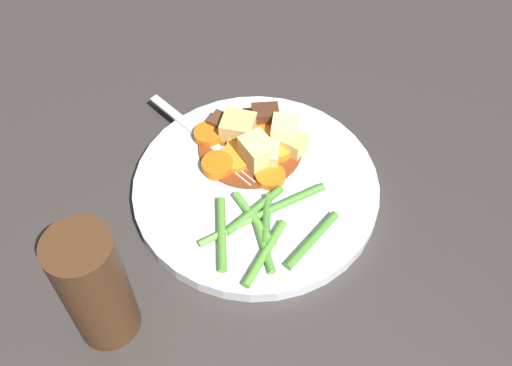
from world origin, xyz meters
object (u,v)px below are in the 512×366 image
object	(u,v)px
carrot_slice_0	(279,151)
carrot_slice_6	(255,131)
potato_chunk_0	(238,128)
potato_chunk_1	(293,144)
carrot_slice_2	(270,176)
meat_chunk_1	(265,116)
potato_chunk_3	(284,132)
fork	(206,140)
carrot_slice_1	(242,147)
carrot_slice_5	(209,135)
carrot_slice_3	(235,159)
potato_chunk_4	(253,152)
meat_chunk_0	(220,123)
pepper_mill	(95,288)
carrot_slice_4	(217,165)
dinner_plate	(256,187)
potato_chunk_2	(267,154)

from	to	relation	value
carrot_slice_0	carrot_slice_6	size ratio (longest dim) A/B	0.86
potato_chunk_0	potato_chunk_1	xyz separation A→B (m)	(-0.02, -0.06, -0.00)
carrot_slice_2	meat_chunk_1	bearing A→B (deg)	5.72
potato_chunk_3	fork	world-z (taller)	potato_chunk_3
carrot_slice_1	potato_chunk_3	size ratio (longest dim) A/B	1.06
carrot_slice_5	potato_chunk_1	bearing A→B (deg)	-99.14
fork	carrot_slice_6	bearing A→B (deg)	-77.77
carrot_slice_1	carrot_slice_3	size ratio (longest dim) A/B	0.97
potato_chunk_4	meat_chunk_0	world-z (taller)	potato_chunk_4
meat_chunk_1	carrot_slice_6	bearing A→B (deg)	149.47
carrot_slice_3	pepper_mill	size ratio (longest dim) A/B	0.26
carrot_slice_1	carrot_slice_2	distance (m)	0.05
carrot_slice_3	potato_chunk_3	xyz separation A→B (m)	(0.03, -0.05, 0.01)
carrot_slice_2	meat_chunk_1	size ratio (longest dim) A/B	1.07
carrot_slice_2	carrot_slice_4	distance (m)	0.06
meat_chunk_0	pepper_mill	distance (m)	0.25
dinner_plate	potato_chunk_2	distance (m)	0.04
carrot_slice_0	carrot_slice_5	bearing A→B (deg)	74.41
carrot_slice_3	pepper_mill	xyz separation A→B (m)	(-0.18, 0.10, 0.05)
carrot_slice_5	potato_chunk_2	distance (m)	0.07
meat_chunk_0	carrot_slice_6	bearing A→B (deg)	-101.57
carrot_slice_0	carrot_slice_1	xyz separation A→B (m)	(0.01, 0.04, -0.00)
carrot_slice_1	carrot_slice_3	xyz separation A→B (m)	(-0.02, 0.01, -0.00)
carrot_slice_6	pepper_mill	bearing A→B (deg)	150.93
potato_chunk_2	meat_chunk_0	distance (m)	0.07
dinner_plate	carrot_slice_3	bearing A→B (deg)	41.17
carrot_slice_0	meat_chunk_0	distance (m)	0.08
carrot_slice_3	potato_chunk_3	size ratio (longest dim) A/B	1.09
carrot_slice_5	potato_chunk_4	size ratio (longest dim) A/B	0.97
carrot_slice_6	carrot_slice_5	bearing A→B (deg)	98.19
carrot_slice_1	meat_chunk_0	xyz separation A→B (m)	(0.03, 0.03, 0.00)
carrot_slice_0	potato_chunk_3	distance (m)	0.02
carrot_slice_3	potato_chunk_4	xyz separation A→B (m)	(0.00, -0.02, 0.01)
potato_chunk_3	potato_chunk_4	bearing A→B (deg)	135.53
carrot_slice_5	meat_chunk_1	bearing A→B (deg)	-68.07
carrot_slice_0	potato_chunk_4	size ratio (longest dim) A/B	0.78
dinner_plate	potato_chunk_3	distance (m)	0.07
potato_chunk_0	carrot_slice_2	bearing A→B (deg)	-148.19
carrot_slice_6	carrot_slice_0	bearing A→B (deg)	-137.58
potato_chunk_1	meat_chunk_1	world-z (taller)	same
carrot_slice_6	potato_chunk_4	size ratio (longest dim) A/B	0.91
carrot_slice_6	fork	distance (m)	0.06
potato_chunk_2	dinner_plate	bearing A→B (deg)	161.38
dinner_plate	potato_chunk_1	xyz separation A→B (m)	(0.05, -0.04, 0.02)
potato_chunk_4	potato_chunk_1	bearing A→B (deg)	-67.10
carrot_slice_0	carrot_slice_6	bearing A→B (deg)	42.42
potato_chunk_3	pepper_mill	bearing A→B (deg)	144.21
dinner_plate	pepper_mill	world-z (taller)	pepper_mill
carrot_slice_1	carrot_slice_2	world-z (taller)	carrot_slice_1
carrot_slice_6	potato_chunk_0	world-z (taller)	potato_chunk_0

